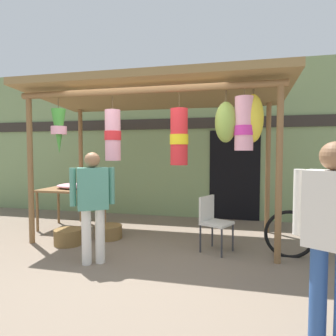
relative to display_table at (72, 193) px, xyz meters
The scene contains 11 objects.
ground_plane 2.22m from the display_table, 31.90° to the right, with size 30.00×30.00×0.00m, color #756656.
shop_facade 2.67m from the display_table, 42.87° to the left, with size 11.95×0.29×3.51m.
market_stall_canopy 2.53m from the display_table, 10.28° to the right, with size 4.39×2.12×2.70m.
display_table is the anchor object (origin of this frame).
flower_heap_on_table 0.16m from the display_table, 28.40° to the left, with size 0.77×0.54×0.11m.
folding_chair 2.92m from the display_table, 13.78° to the right, with size 0.53×0.53×0.84m.
wicker_basket_by_table 1.23m from the display_table, 24.83° to the right, with size 0.48×0.48×0.23m, color brown.
wicker_basket_spare 1.20m from the display_table, 62.34° to the right, with size 0.46×0.46×0.25m, color brown.
parked_bicycle 4.53m from the display_table, ahead, with size 1.75×0.44×0.92m.
vendor_in_orange 2.07m from the display_table, 51.11° to the right, with size 0.51×0.40×1.52m.
customer_foreground 4.81m from the display_table, 35.57° to the right, with size 0.53×0.39×1.61m.
Camera 1 is at (1.42, -4.14, 1.53)m, focal length 31.87 mm.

